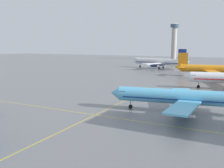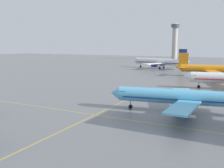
{
  "view_description": "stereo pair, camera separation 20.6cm",
  "coord_description": "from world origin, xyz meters",
  "px_view_note": "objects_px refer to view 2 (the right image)",
  "views": [
    {
      "loc": [
        26.92,
        -12.98,
        14.9
      ],
      "look_at": [
        -1.06,
        41.77,
        5.23
      ],
      "focal_mm": 40.36,
      "sensor_mm": 36.0,
      "label": 1
    },
    {
      "loc": [
        27.1,
        -12.89,
        14.9
      ],
      "look_at": [
        -1.06,
        41.77,
        5.23
      ],
      "focal_mm": 40.36,
      "sensor_mm": 36.0,
      "label": 2
    }
  ],
  "objects_px": {
    "airliner_second_row": "(182,97)",
    "airliner_far_right_stand": "(160,62)",
    "airliner_far_left_stand": "(213,69)",
    "control_tower": "(175,38)"
  },
  "relations": [
    {
      "from": "airliner_far_left_stand",
      "to": "control_tower",
      "type": "bearing_deg",
      "value": 110.66
    },
    {
      "from": "airliner_far_right_stand",
      "to": "control_tower",
      "type": "xyz_separation_m",
      "value": [
        -15.4,
        102.13,
        17.08
      ]
    },
    {
      "from": "airliner_second_row",
      "to": "airliner_far_right_stand",
      "type": "height_order",
      "value": "airliner_far_right_stand"
    },
    {
      "from": "airliner_second_row",
      "to": "airliner_far_right_stand",
      "type": "relative_size",
      "value": 0.83
    },
    {
      "from": "airliner_far_left_stand",
      "to": "control_tower",
      "type": "relative_size",
      "value": 0.97
    },
    {
      "from": "airliner_second_row",
      "to": "airliner_far_left_stand",
      "type": "xyz_separation_m",
      "value": [
        -0.38,
        69.26,
        0.28
      ]
    },
    {
      "from": "airliner_far_left_stand",
      "to": "airliner_far_right_stand",
      "type": "xyz_separation_m",
      "value": [
        -34.33,
        29.71,
        0.43
      ]
    },
    {
      "from": "airliner_far_left_stand",
      "to": "airliner_second_row",
      "type": "bearing_deg",
      "value": -89.69
    },
    {
      "from": "control_tower",
      "to": "airliner_far_right_stand",
      "type": "bearing_deg",
      "value": -81.43
    },
    {
      "from": "airliner_far_left_stand",
      "to": "control_tower",
      "type": "height_order",
      "value": "control_tower"
    }
  ]
}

